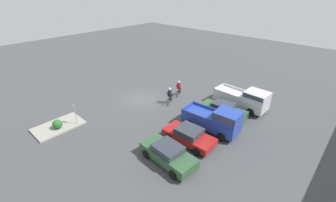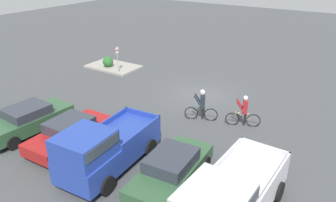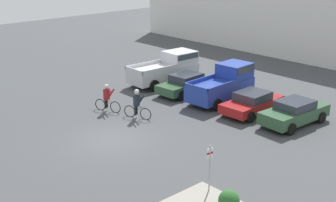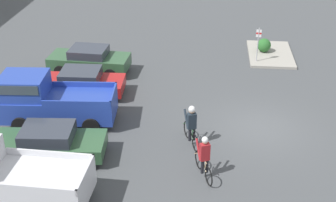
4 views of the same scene
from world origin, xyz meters
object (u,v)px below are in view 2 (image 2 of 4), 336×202
sedan_2 (28,119)px  shrub (108,62)px  pickup_truck_0 (229,198)px  cyclist_1 (244,111)px  sedan_0 (171,169)px  cyclist_0 (202,104)px  sedan_1 (70,133)px  fire_lane_sign (118,57)px  pickup_truck_1 (104,148)px

sedan_2 → shrub: 10.60m
shrub → pickup_truck_0: bearing=144.9°
sedan_2 → cyclist_1: cyclist_1 is taller
pickup_truck_0 → sedan_2: pickup_truck_0 is taller
sedan_0 → cyclist_0: bearing=-74.4°
sedan_2 → cyclist_0: bearing=-138.5°
cyclist_1 → sedan_0: bearing=84.2°
pickup_truck_0 → shrub: (14.82, -10.39, -0.58)m
sedan_1 → shrub: sedan_1 is taller
sedan_0 → cyclist_1: size_ratio=2.59×
sedan_0 → shrub: 15.36m
pickup_truck_0 → fire_lane_sign: bearing=-36.6°
sedan_0 → sedan_1: bearing=1.5°
sedan_0 → shrub: sedan_0 is taller
pickup_truck_1 → fire_lane_sign: pickup_truck_1 is taller
pickup_truck_0 → pickup_truck_1: pickup_truck_1 is taller
sedan_0 → sedan_2: size_ratio=1.02×
pickup_truck_1 → shrub: 13.93m
pickup_truck_0 → sedan_2: (11.18, -0.43, -0.42)m
sedan_1 → cyclist_1: (-6.23, -6.36, 0.19)m
sedan_1 → cyclist_0: size_ratio=2.38×
pickup_truck_1 → sedan_1: pickup_truck_1 is taller
pickup_truck_0 → cyclist_1: bearing=-73.1°
fire_lane_sign → pickup_truck_1: bearing=128.1°
cyclist_1 → shrub: (12.67, -3.33, -0.31)m
pickup_truck_0 → cyclist_0: (4.35, -6.47, -0.21)m
pickup_truck_1 → cyclist_1: (-3.40, -7.05, -0.30)m
pickup_truck_0 → shrub: 18.11m
sedan_1 → fire_lane_sign: bearing=-61.8°
sedan_2 → fire_lane_sign: bearing=-77.4°
pickup_truck_0 → fire_lane_sign: size_ratio=2.52×
cyclist_1 → shrub: 13.10m
shrub → sedan_2: bearing=110.0°
pickup_truck_0 → sedan_2: bearing=-2.2°
sedan_1 → sedan_2: (2.80, 0.27, 0.05)m
sedan_2 → cyclist_1: size_ratio=2.54×
cyclist_1 → fire_lane_sign: 11.48m
pickup_truck_1 → sedan_2: 5.66m
pickup_truck_1 → cyclist_0: size_ratio=2.79×
sedan_1 → fire_lane_sign: (4.90, -9.15, 0.63)m
pickup_truck_1 → sedan_1: 2.95m
pickup_truck_1 → cyclist_1: 7.84m
pickup_truck_0 → sedan_0: pickup_truck_0 is taller
sedan_2 → cyclist_0: cyclist_0 is taller
sedan_0 → cyclist_1: (-0.63, -6.21, 0.17)m
cyclist_1 → fire_lane_sign: (11.13, -2.79, 0.44)m
sedan_0 → pickup_truck_1: bearing=16.9°
cyclist_0 → shrub: bearing=-20.6°
pickup_truck_1 → shrub: pickup_truck_1 is taller
pickup_truck_0 → cyclist_0: bearing=-56.1°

